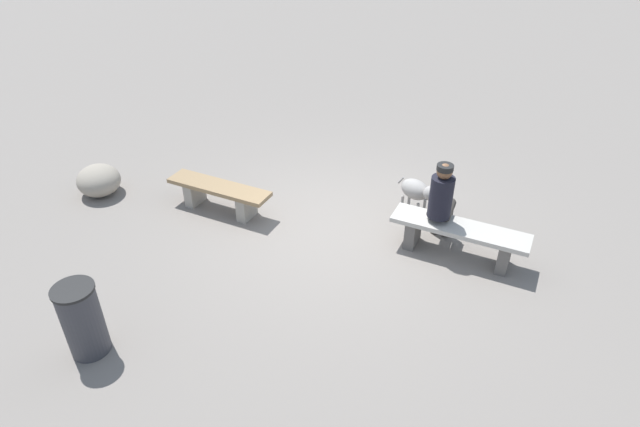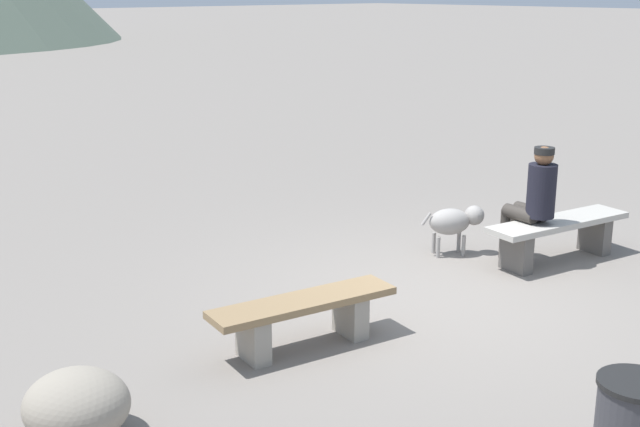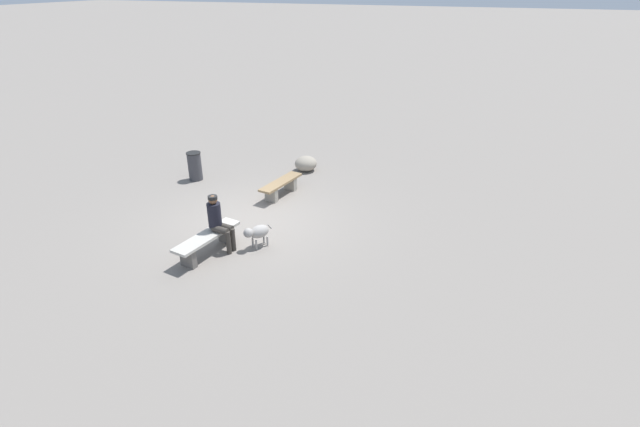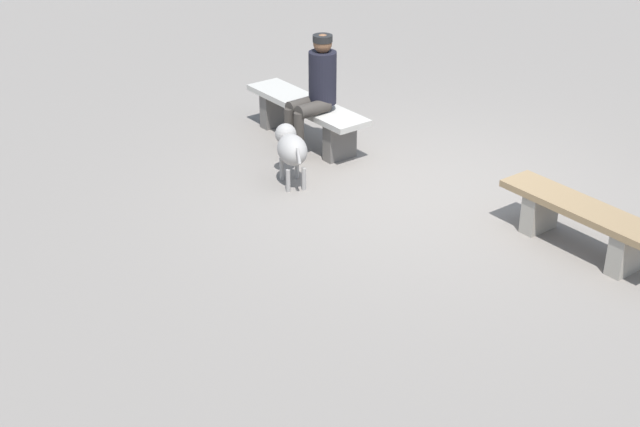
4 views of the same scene
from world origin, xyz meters
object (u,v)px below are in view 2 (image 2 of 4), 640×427
object	(u,v)px
boulder	(77,405)
dog	(455,221)
seated_person	(534,197)
bench_left	(303,314)
bench_right	(558,232)

from	to	relation	value
boulder	dog	bearing A→B (deg)	9.91
seated_person	dog	size ratio (longest dim) A/B	2.03
bench_left	dog	size ratio (longest dim) A/B	2.59
bench_right	dog	bearing A→B (deg)	135.74
boulder	bench_right	bearing A→B (deg)	-0.44
bench_left	dog	distance (m)	2.95
bench_right	dog	world-z (taller)	dog
dog	boulder	distance (m)	4.97
bench_right	boulder	xyz separation A→B (m)	(-5.55, 0.04, -0.10)
bench_left	bench_right	distance (m)	3.51
bench_right	seated_person	bearing A→B (deg)	162.97
bench_right	boulder	size ratio (longest dim) A/B	2.58
bench_right	boulder	distance (m)	5.56
seated_person	boulder	world-z (taller)	seated_person
bench_left	boulder	size ratio (longest dim) A/B	2.36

